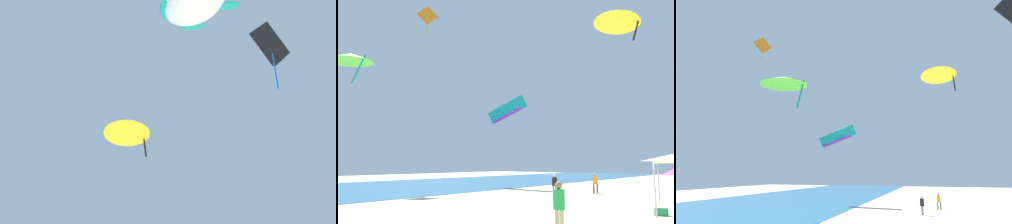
{
  "view_description": "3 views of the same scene",
  "coord_description": "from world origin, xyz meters",
  "views": [
    {
      "loc": [
        -16.0,
        11.1,
        2.3
      ],
      "look_at": [
        -0.24,
        6.77,
        10.82
      ],
      "focal_mm": 37.41,
      "sensor_mm": 36.0,
      "label": 1
    },
    {
      "loc": [
        -17.12,
        -3.93,
        2.44
      ],
      "look_at": [
        -0.24,
        9.55,
        5.6
      ],
      "focal_mm": 37.01,
      "sensor_mm": 36.0,
      "label": 2
    },
    {
      "loc": [
        -20.39,
        8.37,
        3.51
      ],
      "look_at": [
        -0.24,
        14.88,
        8.33
      ],
      "focal_mm": 29.03,
      "sensor_mm": 36.0,
      "label": 3
    }
  ],
  "objects": [
    {
      "name": "ocean_strip",
      "position": [
        0.0,
        27.61,
        0.01
      ],
      "size": [
        120.0,
        22.25,
        0.02
      ],
      "primitive_type": "cube",
      "color": "#28668E",
      "rests_on": "ground"
    },
    {
      "name": "person_beachcomber",
      "position": [
        9.37,
        8.08,
        0.95
      ],
      "size": [
        0.39,
        0.42,
        1.62
      ],
      "rotation": [
        0.0,
        0.0,
        4.99
      ],
      "color": "brown",
      "rests_on": "ground"
    },
    {
      "name": "person_watching_sky",
      "position": [
        5.5,
        9.53,
        0.93
      ],
      "size": [
        0.42,
        0.38,
        1.59
      ],
      "rotation": [
        0.0,
        0.0,
        6.07
      ],
      "color": "slate",
      "rests_on": "ground"
    },
    {
      "name": "kite_delta_lime",
      "position": [
        -7.05,
        16.39,
        8.84
      ],
      "size": [
        2.76,
        2.74,
        2.17
      ],
      "rotation": [
        0.0,
        0.0,
        1.57
      ],
      "color": "#66D82D"
    },
    {
      "name": "kite_parafoil_teal",
      "position": [
        13.11,
        20.08,
        8.29
      ],
      "size": [
        1.11,
        4.95,
        2.99
      ],
      "rotation": [
        0.0,
        0.0,
        1.65
      ],
      "color": "teal"
    },
    {
      "name": "kite_diamond_orange",
      "position": [
        9.08,
        29.74,
        20.75
      ],
      "size": [
        2.33,
        1.48,
        3.87
      ],
      "rotation": [
        0.0,
        0.0,
        5.57
      ],
      "color": "orange"
    },
    {
      "name": "kite_delta_yellow",
      "position": [
        13.05,
        7.01,
        15.58
      ],
      "size": [
        4.4,
        4.33,
        3.5
      ],
      "rotation": [
        0.0,
        0.0,
        1.54
      ],
      "color": "yellow"
    }
  ]
}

